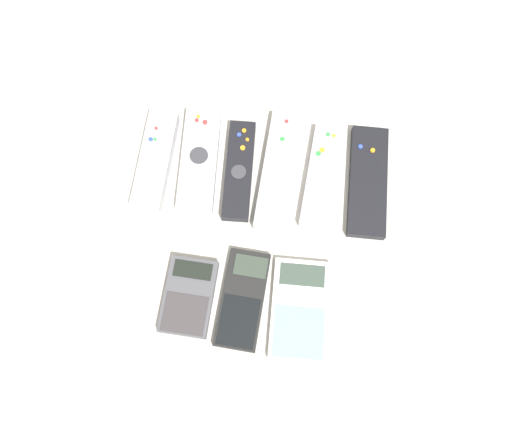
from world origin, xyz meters
The scene contains 10 objects.
ground_plane centered at (0.00, 0.00, 0.00)m, with size 3.00×3.00×0.00m, color beige.
remote_0 centered at (-0.18, 0.11, 0.01)m, with size 0.05×0.17×0.03m.
remote_1 centered at (-0.11, 0.13, 0.01)m, with size 0.07×0.18×0.02m.
remote_2 centered at (-0.04, 0.12, 0.01)m, with size 0.05×0.17×0.02m.
remote_3 centered at (0.03, 0.12, 0.01)m, with size 0.06×0.20×0.02m.
remote_4 centered at (0.10, 0.12, 0.01)m, with size 0.06×0.18×0.02m.
remote_5 centered at (0.17, 0.12, 0.01)m, with size 0.06×0.19×0.02m.
calculator_0 centered at (-0.09, -0.10, 0.01)m, with size 0.08×0.12×0.02m.
calculator_1 centered at (-0.01, -0.09, 0.01)m, with size 0.07×0.15×0.01m.
calculator_2 centered at (0.08, -0.10, 0.01)m, with size 0.09×0.15×0.01m.
Camera 1 is at (0.03, -0.20, 0.75)m, focal length 35.00 mm.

